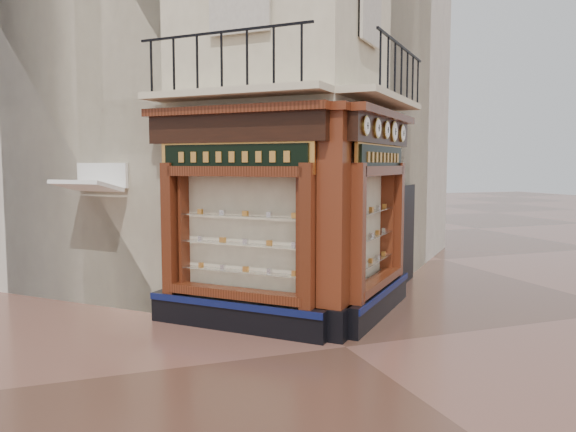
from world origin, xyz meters
name	(u,v)px	position (x,y,z in m)	size (l,w,h in m)	color
ground	(346,347)	(0.00, 0.00, 0.00)	(80.00, 80.00, 0.00)	#4D2F24
main_building	(242,45)	(0.00, 6.16, 6.00)	(8.00, 8.00, 12.00)	beige
neighbour_left	(134,74)	(-2.47, 8.63, 5.50)	(8.00, 8.00, 11.00)	beige
neighbour_right	(297,83)	(2.47, 8.63, 5.50)	(8.00, 8.00, 11.00)	beige
shopfront_left	(236,220)	(-1.41, 1.57, 1.98)	(2.86, 2.86, 3.98)	black
shopfront_right	(376,215)	(1.41, 1.57, 1.98)	(2.86, 2.86, 3.98)	black
corner_pilaster	(334,225)	(0.00, 0.50, 1.95)	(0.85, 0.85, 3.98)	black
balcony	(312,95)	(0.00, 1.49, 4.22)	(5.94, 2.97, 1.03)	beige
clock_a	(366,126)	(0.56, 0.46, 3.62)	(0.27, 0.27, 0.34)	#B1973B
clock_b	(377,128)	(1.05, 0.95, 3.62)	(0.29, 0.29, 0.37)	#B1973B
clock_c	(386,130)	(1.50, 1.39, 3.62)	(0.28, 0.28, 0.34)	#B1973B
clock_d	(394,132)	(1.90, 1.80, 3.62)	(0.33, 0.33, 0.41)	#B1973B
clock_e	(402,133)	(2.39, 2.29, 3.62)	(0.30, 0.30, 0.37)	#B1973B
awning	(90,313)	(-3.89, 3.68, 0.00)	(1.28, 0.77, 0.08)	white
signboard_left	(234,157)	(-1.46, 1.51, 3.10)	(2.21, 2.21, 0.59)	gold
signboard_right	(381,158)	(1.46, 1.51, 3.10)	(2.17, 2.17, 0.58)	gold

